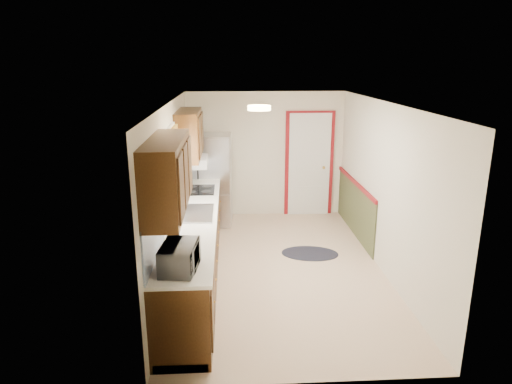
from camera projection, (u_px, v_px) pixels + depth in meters
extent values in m
cube|color=beige|center=(278.00, 268.00, 6.73)|extent=(3.20, 5.20, 0.12)
cube|color=white|center=(281.00, 103.00, 6.06)|extent=(3.20, 5.20, 0.12)
cube|color=silver|center=(265.00, 155.00, 8.79)|extent=(3.20, 0.10, 2.40)
cube|color=silver|center=(310.00, 267.00, 4.00)|extent=(3.20, 0.10, 2.40)
cube|color=silver|center=(172.00, 192.00, 6.31)|extent=(0.10, 5.20, 2.40)
cube|color=silver|center=(384.00, 188.00, 6.48)|extent=(0.10, 5.20, 2.40)
cube|color=#3B210D|center=(194.00, 250.00, 6.25)|extent=(0.60, 4.00, 0.90)
cube|color=white|center=(194.00, 217.00, 6.12)|extent=(0.63, 4.00, 0.04)
cube|color=#517FC5|center=(170.00, 197.00, 6.02)|extent=(0.02, 4.00, 0.55)
cube|color=#3B210D|center=(167.00, 176.00, 4.61)|extent=(0.35, 1.40, 0.75)
cube|color=#3B210D|center=(189.00, 134.00, 7.20)|extent=(0.35, 1.20, 0.75)
cube|color=white|center=(169.00, 165.00, 6.00)|extent=(0.02, 1.00, 0.90)
cube|color=orange|center=(172.00, 139.00, 5.91)|extent=(0.05, 1.12, 0.24)
cube|color=#B7B7BC|center=(194.00, 213.00, 6.21)|extent=(0.52, 0.82, 0.02)
cube|color=white|center=(194.00, 162.00, 7.38)|extent=(0.45, 0.60, 0.15)
cube|color=maroon|center=(309.00, 165.00, 8.87)|extent=(0.94, 0.05, 2.08)
cube|color=white|center=(309.00, 165.00, 8.84)|extent=(0.80, 0.04, 2.00)
cube|color=#444A29|center=(355.00, 209.00, 7.98)|extent=(0.02, 2.30, 0.90)
cube|color=maroon|center=(356.00, 183.00, 7.85)|extent=(0.04, 2.30, 0.06)
cylinder|color=#FFD88C|center=(259.00, 108.00, 5.86)|extent=(0.30, 0.30, 0.06)
imported|color=white|center=(179.00, 255.00, 4.48)|extent=(0.33, 0.52, 0.34)
cube|color=#B7B7BC|center=(212.00, 180.00, 8.40)|extent=(0.73, 0.69, 1.67)
cylinder|color=black|center=(198.00, 189.00, 8.06)|extent=(0.02, 0.02, 1.17)
ellipsoid|color=black|center=(310.00, 253.00, 7.22)|extent=(0.97, 0.71, 0.01)
cube|color=black|center=(199.00, 190.00, 7.32)|extent=(0.49, 0.59, 0.02)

